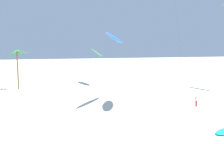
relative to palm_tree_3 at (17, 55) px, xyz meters
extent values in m
cylinder|color=brown|center=(-0.02, -0.03, -3.14)|extent=(0.30, 0.30, 8.13)
cone|color=#33843D|center=(1.08, -0.08, 0.69)|extent=(2.33, 0.66, 1.01)
cone|color=#33843D|center=(0.34, 0.98, 0.60)|extent=(1.30, 2.36, 1.18)
cone|color=#33843D|center=(-0.61, 0.89, 0.69)|extent=(1.72, 2.25, 1.02)
cone|color=#33843D|center=(-0.89, -0.01, 0.22)|extent=(2.11, 0.60, 1.84)
cone|color=#33843D|center=(-0.59, -0.91, 0.52)|extent=(1.72, 2.23, 1.34)
cone|color=#33843D|center=(0.69, -0.83, 0.58)|extent=(1.94, 2.10, 1.22)
ellipsoid|color=green|center=(17.32, 3.13, 0.47)|extent=(2.72, 7.11, 2.70)
ellipsoid|color=white|center=(17.32, 3.13, 0.50)|extent=(1.90, 6.91, 2.03)
cylinder|color=#4C4C51|center=(16.64, 0.32, -3.39)|extent=(1.38, 5.63, 7.63)
cylinder|color=#4C4C51|center=(24.88, -21.59, 3.69)|extent=(0.85, 5.10, 21.78)
ellipsoid|color=blue|center=(17.24, -15.54, 3.20)|extent=(5.09, 7.17, 2.31)
ellipsoid|color=#EA5193|center=(17.24, -15.54, 3.24)|extent=(4.77, 6.96, 1.79)
cylinder|color=#4C4C51|center=(15.32, -19.98, -2.06)|extent=(3.85, 8.90, 10.30)
cylinder|color=red|center=(28.63, -20.82, -6.75)|extent=(0.14, 0.14, 0.91)
cylinder|color=red|center=(28.80, -20.82, -6.75)|extent=(0.14, 0.14, 0.91)
cube|color=white|center=(28.72, -20.82, -6.00)|extent=(0.31, 0.21, 0.59)
cylinder|color=beige|center=(28.51, -20.81, -6.04)|extent=(0.09, 0.09, 0.56)
cylinder|color=beige|center=(28.93, -20.83, -6.04)|extent=(0.09, 0.09, 0.56)
sphere|color=beige|center=(28.72, -20.82, -5.57)|extent=(0.21, 0.21, 0.21)
camera|label=1|loc=(8.46, -49.83, 2.09)|focal=35.48mm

